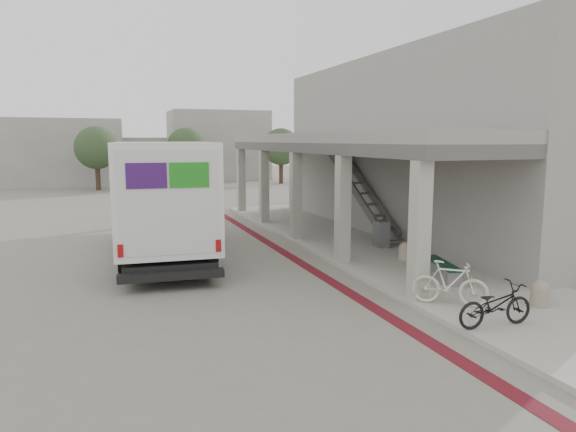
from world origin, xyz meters
name	(u,v)px	position (x,y,z in m)	size (l,w,h in m)	color
ground	(282,275)	(0.00, 0.00, 0.00)	(120.00, 120.00, 0.00)	slate
bike_lane_stripe	(291,257)	(1.00, 2.00, 0.01)	(0.35, 40.00, 0.01)	#5B121A
sidewalk	(405,261)	(4.00, 0.00, 0.06)	(4.40, 28.00, 0.12)	#9F9B8F
transit_building	(406,149)	(6.83, 4.50, 3.40)	(7.60, 17.00, 7.00)	gray
distant_backdrop	(123,152)	(-2.84, 35.89, 2.70)	(28.00, 10.00, 6.50)	gray
tree_left	(96,148)	(-5.00, 28.00, 3.18)	(3.20, 3.20, 4.80)	#38281C
tree_mid	(186,147)	(2.00, 30.00, 3.18)	(3.20, 3.20, 4.80)	#38281C
tree_right	(281,147)	(10.00, 29.00, 3.18)	(3.20, 3.20, 4.80)	#38281C
fedex_truck	(164,196)	(-2.81, 3.59, 1.98)	(3.36, 8.88, 3.71)	black
bench	(442,267)	(3.72, -2.23, 0.43)	(0.83, 1.91, 0.44)	gray
bollard_near	(540,293)	(4.33, -4.90, 0.42)	(0.40, 0.40, 0.60)	gray
bollard_far	(405,251)	(4.03, 0.05, 0.39)	(0.36, 0.36, 0.54)	tan
utility_cabinet	(381,234)	(4.30, 1.96, 0.57)	(0.40, 0.54, 0.90)	slate
bicycle_black	(495,305)	(2.50, -5.56, 0.56)	(0.58, 1.67, 0.88)	black
bicycle_cream	(450,283)	(2.50, -4.14, 0.62)	(0.47, 1.67, 1.00)	beige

